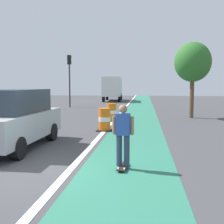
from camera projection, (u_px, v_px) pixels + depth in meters
ground_plane at (36, 169)px, 7.19m from camera, size 100.00×100.00×0.00m
bike_lane_strip at (139, 117)px, 18.77m from camera, size 2.50×80.00×0.01m
lane_divider_stripe at (117, 117)px, 18.94m from camera, size 0.20×80.00×0.01m
skateboarder_on_lane at (123, 135)px, 7.14m from camera, size 0.57×0.81×1.69m
parked_suv_nearest at (14, 118)px, 9.54m from camera, size 1.97×4.63×2.04m
traffic_barrel_front at (105, 120)px, 13.20m from camera, size 0.73×0.73×1.09m
traffic_barrel_mid at (112, 112)px, 16.72m from camera, size 0.73×0.73×1.09m
delivery_truck_down_block at (113, 88)px, 37.74m from camera, size 2.63×7.69×3.23m
traffic_light_corner at (69, 72)px, 27.01m from camera, size 0.41×0.32×5.10m
street_tree_sidewalk at (193, 62)px, 18.08m from camera, size 2.40×2.40×5.00m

